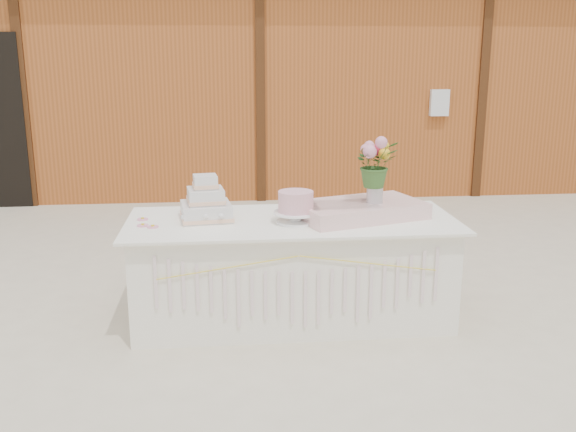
# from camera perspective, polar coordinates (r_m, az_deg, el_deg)

# --- Properties ---
(ground) EXTENTS (80.00, 80.00, 0.00)m
(ground) POSITION_cam_1_polar(r_m,az_deg,el_deg) (4.92, 0.34, -9.01)
(ground) COLOR beige
(ground) RESTS_ON ground
(barn) EXTENTS (12.60, 4.60, 3.30)m
(barn) POSITION_cam_1_polar(r_m,az_deg,el_deg) (10.51, -3.17, 12.80)
(barn) COLOR #9F5121
(barn) RESTS_ON ground
(cake_table) EXTENTS (2.40, 1.00, 0.77)m
(cake_table) POSITION_cam_1_polar(r_m,az_deg,el_deg) (4.78, 0.36, -4.77)
(cake_table) COLOR white
(cake_table) RESTS_ON ground
(wedding_cake) EXTENTS (0.40, 0.40, 0.33)m
(wedding_cake) POSITION_cam_1_polar(r_m,az_deg,el_deg) (4.69, -7.30, 1.03)
(wedding_cake) COLOR silver
(wedding_cake) RESTS_ON cake_table
(pink_cake_stand) EXTENTS (0.32, 0.32, 0.23)m
(pink_cake_stand) POSITION_cam_1_polar(r_m,az_deg,el_deg) (4.55, 0.69, 0.96)
(pink_cake_stand) COLOR white
(pink_cake_stand) RESTS_ON cake_table
(satin_runner) EXTENTS (1.03, 0.78, 0.11)m
(satin_runner) POSITION_cam_1_polar(r_m,az_deg,el_deg) (4.75, 6.40, 0.55)
(satin_runner) COLOR beige
(satin_runner) RESTS_ON cake_table
(flower_vase) EXTENTS (0.12, 0.12, 0.16)m
(flower_vase) POSITION_cam_1_polar(r_m,az_deg,el_deg) (4.73, 7.72, 2.17)
(flower_vase) COLOR #BBBBC0
(flower_vase) RESTS_ON satin_runner
(bouquet) EXTENTS (0.35, 0.31, 0.34)m
(bouquet) POSITION_cam_1_polar(r_m,az_deg,el_deg) (4.68, 7.82, 5.20)
(bouquet) COLOR #315923
(bouquet) RESTS_ON flower_vase
(loose_flowers) EXTENTS (0.18, 0.40, 0.02)m
(loose_flowers) POSITION_cam_1_polar(r_m,az_deg,el_deg) (4.75, -12.48, -0.28)
(loose_flowers) COLOR pink
(loose_flowers) RESTS_ON cake_table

